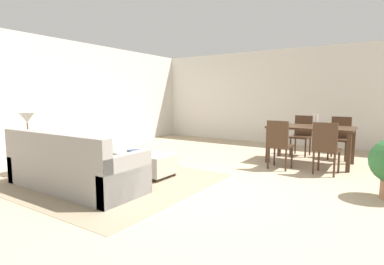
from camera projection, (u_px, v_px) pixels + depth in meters
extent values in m
plane|color=tan|center=(214.00, 191.00, 4.36)|extent=(10.80, 10.80, 0.00)
cube|color=silver|center=(301.00, 97.00, 8.36)|extent=(9.00, 0.12, 2.70)
cube|color=silver|center=(57.00, 97.00, 7.05)|extent=(0.12, 11.00, 2.70)
cube|color=gray|center=(111.00, 180.00, 4.88)|extent=(3.00, 2.80, 0.01)
cube|color=gray|center=(76.00, 174.00, 4.47)|extent=(2.24, 0.86, 0.42)
cube|color=gray|center=(52.00, 149.00, 4.13)|extent=(2.24, 0.16, 0.44)
cube|color=gray|center=(36.00, 159.00, 5.03)|extent=(0.14, 0.86, 0.62)
cube|color=gray|center=(126.00, 178.00, 3.89)|extent=(0.14, 0.86, 0.62)
cube|color=tan|center=(47.00, 144.00, 4.68)|extent=(0.40, 0.12, 0.40)
cube|color=gray|center=(70.00, 148.00, 4.36)|extent=(0.40, 0.13, 0.40)
cube|color=silver|center=(97.00, 152.00, 4.04)|extent=(0.40, 0.15, 0.40)
cube|color=#B7AD9E|center=(141.00, 162.00, 5.23)|extent=(1.20, 0.57, 0.33)
cylinder|color=#422B1C|center=(128.00, 166.00, 5.75)|extent=(0.05, 0.05, 0.06)
cylinder|color=#422B1C|center=(174.00, 174.00, 5.15)|extent=(0.05, 0.05, 0.06)
cylinder|color=#422B1C|center=(109.00, 171.00, 5.36)|extent=(0.05, 0.05, 0.06)
cylinder|color=#422B1C|center=(157.00, 181.00, 4.76)|extent=(0.05, 0.05, 0.06)
cube|color=olive|center=(29.00, 143.00, 5.28)|extent=(0.40, 0.40, 0.03)
cylinder|color=olive|center=(34.00, 156.00, 5.54)|extent=(0.04, 0.04, 0.53)
cylinder|color=olive|center=(44.00, 158.00, 5.36)|extent=(0.04, 0.04, 0.53)
cylinder|color=olive|center=(15.00, 159.00, 5.26)|extent=(0.04, 0.04, 0.53)
cylinder|color=olive|center=(25.00, 162.00, 5.07)|extent=(0.04, 0.04, 0.53)
cylinder|color=brown|center=(28.00, 142.00, 5.27)|extent=(0.16, 0.16, 0.02)
cylinder|color=brown|center=(28.00, 132.00, 5.25)|extent=(0.02, 0.02, 0.32)
cone|color=silver|center=(27.00, 118.00, 5.22)|extent=(0.26, 0.26, 0.18)
cube|color=#422B1C|center=(311.00, 127.00, 6.06)|extent=(1.60, 0.91, 0.04)
cube|color=#422B1C|center=(280.00, 141.00, 6.84)|extent=(0.07, 0.07, 0.72)
cube|color=#422B1C|center=(353.00, 146.00, 6.04)|extent=(0.07, 0.07, 0.72)
cube|color=#422B1C|center=(268.00, 145.00, 6.18)|extent=(0.07, 0.07, 0.72)
cube|color=#422B1C|center=(349.00, 153.00, 5.37)|extent=(0.07, 0.07, 0.72)
cube|color=#422B1C|center=(280.00, 146.00, 5.66)|extent=(0.42, 0.42, 0.04)
cube|color=#422B1C|center=(277.00, 134.00, 5.49)|extent=(0.40, 0.06, 0.47)
cylinder|color=#422B1C|center=(274.00, 155.00, 5.92)|extent=(0.04, 0.04, 0.41)
cylinder|color=#422B1C|center=(292.00, 157.00, 5.73)|extent=(0.04, 0.04, 0.41)
cylinder|color=#422B1C|center=(268.00, 158.00, 5.65)|extent=(0.04, 0.04, 0.41)
cylinder|color=#422B1C|center=(286.00, 160.00, 5.45)|extent=(0.04, 0.04, 0.41)
cube|color=#422B1C|center=(327.00, 150.00, 5.25)|extent=(0.43, 0.43, 0.04)
cube|color=#422B1C|center=(325.00, 136.00, 5.08)|extent=(0.40, 0.07, 0.47)
cylinder|color=#422B1C|center=(319.00, 160.00, 5.52)|extent=(0.04, 0.04, 0.41)
cylinder|color=#422B1C|center=(339.00, 162.00, 5.31)|extent=(0.04, 0.04, 0.41)
cylinder|color=#422B1C|center=(313.00, 163.00, 5.25)|extent=(0.04, 0.04, 0.41)
cylinder|color=#422B1C|center=(334.00, 165.00, 5.04)|extent=(0.04, 0.04, 0.41)
cube|color=#422B1C|center=(301.00, 137.00, 6.92)|extent=(0.43, 0.43, 0.04)
cube|color=#422B1C|center=(303.00, 126.00, 7.03)|extent=(0.40, 0.07, 0.47)
cylinder|color=#422B1C|center=(305.00, 148.00, 6.71)|extent=(0.04, 0.04, 0.41)
cylinder|color=#422B1C|center=(290.00, 147.00, 6.91)|extent=(0.04, 0.04, 0.41)
cylinder|color=#422B1C|center=(310.00, 146.00, 6.98)|extent=(0.04, 0.04, 0.41)
cylinder|color=#422B1C|center=(295.00, 145.00, 7.18)|extent=(0.04, 0.04, 0.41)
cube|color=#422B1C|center=(339.00, 140.00, 6.49)|extent=(0.42, 0.42, 0.04)
cube|color=#422B1C|center=(341.00, 127.00, 6.61)|extent=(0.40, 0.07, 0.47)
cylinder|color=#422B1C|center=(345.00, 152.00, 6.28)|extent=(0.04, 0.04, 0.41)
cylinder|color=#422B1C|center=(328.00, 150.00, 6.49)|extent=(0.04, 0.04, 0.41)
cylinder|color=#422B1C|center=(348.00, 150.00, 6.56)|extent=(0.04, 0.04, 0.41)
cylinder|color=#422B1C|center=(332.00, 148.00, 6.76)|extent=(0.04, 0.04, 0.41)
cylinder|color=silver|center=(315.00, 120.00, 5.98)|extent=(0.10, 0.10, 0.25)
cube|color=#3F4C72|center=(136.00, 151.00, 5.29)|extent=(0.29, 0.25, 0.03)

